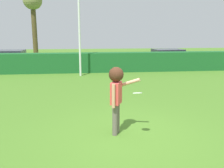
{
  "coord_description": "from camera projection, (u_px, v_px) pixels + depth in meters",
  "views": [
    {
      "loc": [
        -1.1,
        -6.1,
        2.75
      ],
      "look_at": [
        -0.32,
        1.15,
        1.15
      ],
      "focal_mm": 40.06,
      "sensor_mm": 36.0,
      "label": 1
    }
  ],
  "objects": [
    {
      "name": "ground_plane",
      "position": [
        129.0,
        135.0,
        6.63
      ],
      "size": [
        60.0,
        60.0,
        0.0
      ],
      "primitive_type": "plane",
      "color": "#4A7A26"
    },
    {
      "name": "parked_car_white",
      "position": [
        9.0,
        58.0,
        18.33
      ],
      "size": [
        4.24,
        1.89,
        1.25
      ],
      "color": "white",
      "rests_on": "ground"
    },
    {
      "name": "hedge_row",
      "position": [
        102.0,
        62.0,
        16.38
      ],
      "size": [
        22.27,
        0.9,
        1.26
      ],
      "primitive_type": "cube",
      "color": "#1B5B27",
      "rests_on": "ground"
    },
    {
      "name": "lamppost",
      "position": [
        79.0,
        25.0,
        14.44
      ],
      "size": [
        0.24,
        0.24,
        5.4
      ],
      "color": "silver",
      "rests_on": "ground"
    },
    {
      "name": "willow_tree",
      "position": [
        33.0,
        6.0,
        21.53
      ],
      "size": [
        1.63,
        1.63,
        6.01
      ],
      "color": "#4F4322",
      "rests_on": "ground"
    },
    {
      "name": "frisbee",
      "position": [
        137.0,
        93.0,
        6.09
      ],
      "size": [
        0.23,
        0.23,
        0.09
      ],
      "color": "white"
    },
    {
      "name": "person",
      "position": [
        116.0,
        90.0,
        6.48
      ],
      "size": [
        0.84,
        0.53,
        1.81
      ],
      "color": "#695E56",
      "rests_on": "ground"
    },
    {
      "name": "parked_car_black",
      "position": [
        168.0,
        56.0,
        19.35
      ],
      "size": [
        4.37,
        2.2,
        1.25
      ],
      "color": "black",
      "rests_on": "ground"
    }
  ]
}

